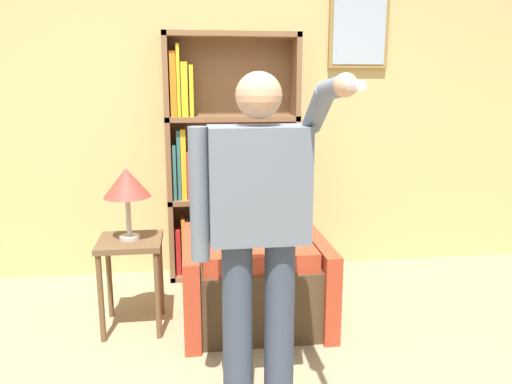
{
  "coord_description": "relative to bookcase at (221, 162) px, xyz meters",
  "views": [
    {
      "loc": [
        -0.11,
        -2.13,
        1.58
      ],
      "look_at": [
        0.26,
        0.58,
        0.99
      ],
      "focal_mm": 35.0,
      "sensor_mm": 36.0,
      "label": 1
    }
  ],
  "objects": [
    {
      "name": "armchair",
      "position": [
        0.16,
        -0.77,
        -0.6
      ],
      "size": [
        0.95,
        0.93,
        1.15
      ],
      "color": "#4C3823",
      "rests_on": "ground_plane"
    },
    {
      "name": "bookcase",
      "position": [
        0.0,
        0.0,
        0.0
      ],
      "size": [
        1.05,
        0.28,
        1.96
      ],
      "color": "brown",
      "rests_on": "ground_plane"
    },
    {
      "name": "person_standing",
      "position": [
        0.06,
        -1.75,
        -0.01
      ],
      "size": [
        0.61,
        0.78,
        1.64
      ],
      "color": "#384256",
      "rests_on": "ground_plane"
    },
    {
      "name": "table_lamp",
      "position": [
        -0.64,
        -0.87,
        0.0
      ],
      "size": [
        0.3,
        0.3,
        0.46
      ],
      "color": "#B7B2A8",
      "rests_on": "side_table"
    },
    {
      "name": "wall_back",
      "position": [
        -0.13,
        0.16,
        0.45
      ],
      "size": [
        8.0,
        0.11,
        2.8
      ],
      "color": "tan",
      "rests_on": "ground_plane"
    },
    {
      "name": "side_table",
      "position": [
        -0.64,
        -0.87,
        -0.47
      ],
      "size": [
        0.4,
        0.4,
        0.61
      ],
      "color": "brown",
      "rests_on": "ground_plane"
    }
  ]
}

